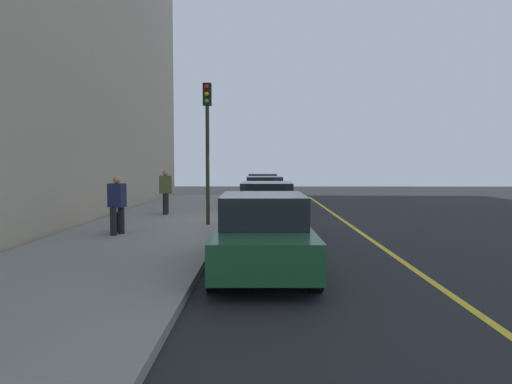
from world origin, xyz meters
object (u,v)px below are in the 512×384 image
Objects in this scene: parked_car_silver at (264,193)px; rolling_suitcase at (118,222)px; parked_car_white at (263,187)px; parked_car_green at (263,234)px; pedestrian_navy_coat at (117,203)px; parked_car_black at (267,206)px; traffic_light_pole at (207,130)px; pedestrian_olive_coat at (166,191)px.

rolling_suitcase is (8.28, -4.24, -0.32)m from parked_car_silver.
rolling_suitcase is (14.11, -4.23, -0.32)m from parked_car_white.
pedestrian_navy_coat reaches higher than parked_car_green.
pedestrian_navy_coat is (14.59, -4.11, 0.26)m from parked_car_white.
pedestrian_navy_coat is at bearing -63.71° from parked_car_black.
parked_car_white is at bearing 171.55° from traffic_light_pole.
pedestrian_olive_coat reaches higher than parked_car_silver.
traffic_light_pole reaches higher than parked_car_green.
parked_car_green is (5.97, -0.15, -0.00)m from parked_car_black.
parked_car_green reaches higher than rolling_suitcase.
parked_car_silver is 9.69m from pedestrian_navy_coat.
parked_car_green is 2.63× the size of pedestrian_navy_coat.
parked_car_silver is at bearing 179.53° from parked_car_green.
pedestrian_olive_coat is 4.93m from rolling_suitcase.
parked_car_white and parked_car_black have the same top height.
parked_car_green is 0.95× the size of traffic_light_pole.
pedestrian_navy_coat reaches higher than parked_car_white.
parked_car_white and parked_car_green have the same top height.
parked_car_green is at bearing 45.76° from pedestrian_navy_coat.
pedestrian_olive_coat reaches higher than pedestrian_navy_coat.
pedestrian_navy_coat is at bearing -134.24° from parked_car_green.
parked_car_white reaches higher than rolling_suitcase.
parked_car_white is at bearing 164.27° from pedestrian_navy_coat.
parked_car_silver is at bearing 131.56° from pedestrian_olive_coat.
traffic_light_pole is (-2.18, 2.27, 2.17)m from pedestrian_navy_coat.
traffic_light_pole is at bearing 32.10° from pedestrian_olive_coat.
rolling_suitcase is (-0.48, -0.12, -0.58)m from pedestrian_navy_coat.
traffic_light_pole reaches higher than rolling_suitcase.
parked_car_green is at bearing -0.30° from parked_car_white.
parked_car_black is 2.57× the size of pedestrian_olive_coat.
parked_car_white is 1.06× the size of parked_car_silver.
pedestrian_olive_coat is (-9.26, -3.74, 0.31)m from parked_car_green.
rolling_suitcase is at bearing -4.65° from pedestrian_olive_coat.
parked_car_silver reaches higher than rolling_suitcase.
traffic_light_pole is 4.88× the size of rolling_suitcase.
pedestrian_olive_coat is 5.36m from pedestrian_navy_coat.
parked_car_silver is 6.70m from parked_car_black.
parked_car_green is 6.04m from rolling_suitcase.
pedestrian_olive_coat reaches higher than rolling_suitcase.
parked_car_silver and parked_car_green have the same top height.
rolling_suitcase is (4.87, -0.40, -0.63)m from pedestrian_olive_coat.
parked_car_green is 2.50× the size of pedestrian_olive_coat.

